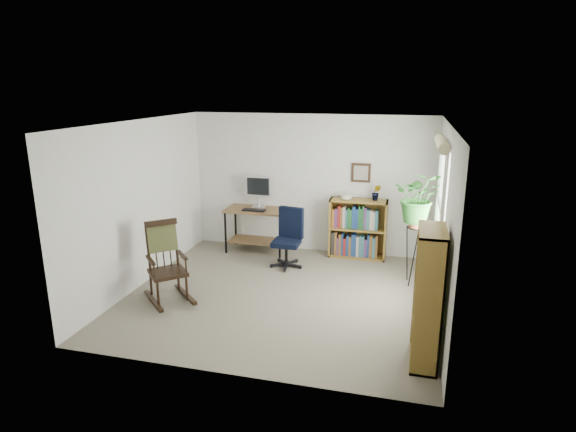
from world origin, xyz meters
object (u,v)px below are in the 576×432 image
(rocking_chair, at_px, (167,262))
(office_chair, at_px, (286,238))
(low_bookshelf, at_px, (358,229))
(desk, at_px, (257,230))
(tall_bookshelf, at_px, (428,297))

(rocking_chair, bearing_deg, office_chair, 10.02)
(low_bookshelf, bearing_deg, desk, -176.11)
(desk, bearing_deg, tall_bookshelf, -46.12)
(desk, distance_m, low_bookshelf, 1.77)
(desk, height_order, office_chair, office_chair)
(rocking_chair, distance_m, low_bookshelf, 3.31)
(office_chair, distance_m, tall_bookshelf, 3.15)
(desk, height_order, low_bookshelf, low_bookshelf)
(desk, relative_size, low_bookshelf, 1.05)
(office_chair, relative_size, low_bookshelf, 0.96)
(rocking_chair, height_order, tall_bookshelf, tall_bookshelf)
(low_bookshelf, relative_size, tall_bookshelf, 0.68)
(office_chair, xyz_separation_m, rocking_chair, (-1.24, -1.63, 0.07))
(desk, relative_size, tall_bookshelf, 0.72)
(desk, bearing_deg, office_chair, -41.68)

